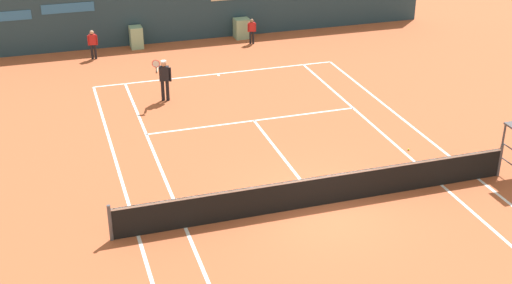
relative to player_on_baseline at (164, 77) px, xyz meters
name	(u,v)px	position (x,y,z in m)	size (l,w,h in m)	color
ground_plane	(313,196)	(2.74, -8.77, -0.99)	(80.00, 80.00, 0.01)	#B25633
tennis_net	(321,190)	(2.74, -9.34, -0.49)	(12.10, 0.10, 1.07)	#4C4C51
sponsor_back_wall	(189,10)	(2.74, 7.63, 0.51)	(25.00, 1.02, 3.11)	#233D4C
player_on_baseline	(164,77)	(0.00, 0.00, 0.00)	(0.79, 0.68, 1.87)	black
ball_kid_centre_post	(252,30)	(5.45, 6.03, -0.28)	(0.41, 0.20, 1.25)	black
ball_kid_left_post	(93,43)	(-2.15, 6.03, -0.22)	(0.45, 0.21, 1.35)	black
tennis_ball_by_sideline	(409,149)	(6.96, -6.89, -0.96)	(0.07, 0.07, 0.07)	#CCE033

